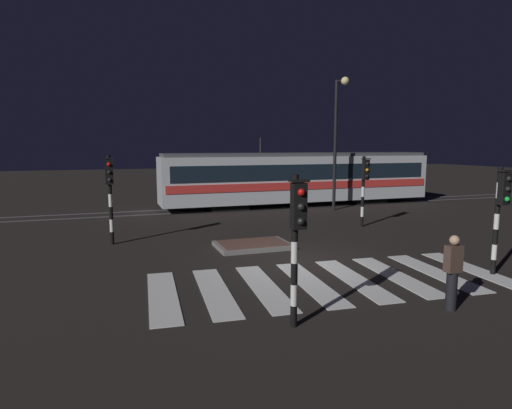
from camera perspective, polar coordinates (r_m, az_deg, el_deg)
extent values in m
plane|color=black|center=(13.74, 6.04, -7.70)|extent=(120.00, 120.00, 0.00)
cube|color=#59595E|center=(24.27, -5.33, -0.90)|extent=(80.00, 0.12, 0.03)
cube|color=#59595E|center=(25.66, -6.09, -0.44)|extent=(80.00, 0.12, 0.03)
cube|color=silver|center=(11.02, -12.26, -11.74)|extent=(0.98, 3.88, 0.02)
cube|color=silver|center=(11.13, -5.48, -11.38)|extent=(0.98, 3.88, 0.02)
cube|color=silver|center=(11.40, 1.06, -10.89)|extent=(0.98, 3.88, 0.02)
cube|color=silver|center=(11.80, 7.21, -10.29)|extent=(0.98, 3.88, 0.02)
cube|color=silver|center=(12.32, 12.87, -9.64)|extent=(0.98, 3.88, 0.02)
cube|color=silver|center=(12.95, 18.01, -8.97)|extent=(0.98, 3.88, 0.02)
cube|color=silver|center=(13.68, 22.62, -8.30)|extent=(0.98, 3.88, 0.02)
cube|color=silver|center=(14.48, 26.72, -7.66)|extent=(0.98, 3.88, 0.02)
cube|color=slate|center=(15.65, -0.43, -5.44)|extent=(2.63, 1.77, 0.16)
cube|color=brown|center=(15.63, -0.43, -5.12)|extent=(2.37, 1.59, 0.02)
cylinder|color=black|center=(17.00, -18.55, -4.25)|extent=(0.14, 0.14, 0.47)
cylinder|color=white|center=(16.91, -18.62, -2.67)|extent=(0.14, 0.14, 0.47)
cylinder|color=black|center=(16.83, -18.69, -1.08)|extent=(0.14, 0.14, 0.47)
cylinder|color=white|center=(16.77, -18.76, 0.52)|extent=(0.14, 0.14, 0.47)
cylinder|color=black|center=(16.72, -18.83, 2.13)|extent=(0.14, 0.14, 0.47)
cylinder|color=white|center=(16.68, -18.90, 3.75)|extent=(0.14, 0.14, 0.47)
cylinder|color=black|center=(16.66, -18.97, 5.38)|extent=(0.14, 0.14, 0.47)
cube|color=black|center=(16.51, -18.92, 4.10)|extent=(0.28, 0.20, 0.90)
sphere|color=red|center=(16.38, -18.96, 5.06)|extent=(0.14, 0.14, 0.14)
sphere|color=black|center=(16.40, -18.91, 4.08)|extent=(0.14, 0.14, 0.14)
sphere|color=black|center=(16.42, -18.87, 3.11)|extent=(0.14, 0.14, 0.14)
cube|color=black|center=(16.49, -18.99, 5.80)|extent=(0.36, 0.24, 0.04)
cylinder|color=black|center=(9.06, 5.03, -14.52)|extent=(0.14, 0.14, 0.44)
cylinder|color=white|center=(8.91, 5.06, -11.88)|extent=(0.14, 0.14, 0.44)
cylinder|color=black|center=(8.77, 5.10, -9.15)|extent=(0.14, 0.14, 0.44)
cylinder|color=white|center=(8.65, 5.13, -6.33)|extent=(0.14, 0.14, 0.44)
cylinder|color=black|center=(8.55, 5.17, -3.45)|extent=(0.14, 0.14, 0.44)
cylinder|color=white|center=(8.48, 5.21, -0.51)|extent=(0.14, 0.14, 0.44)
cylinder|color=black|center=(8.43, 5.24, 2.48)|extent=(0.14, 0.14, 0.44)
cube|color=black|center=(8.31, 5.69, -0.22)|extent=(0.28, 0.20, 0.90)
sphere|color=red|center=(8.18, 6.04, 1.62)|extent=(0.14, 0.14, 0.14)
sphere|color=black|center=(8.22, 6.01, -0.32)|extent=(0.14, 0.14, 0.14)
sphere|color=black|center=(8.26, 5.98, -2.24)|extent=(0.14, 0.14, 0.14)
cube|color=black|center=(8.26, 5.74, 3.15)|extent=(0.36, 0.24, 0.04)
cylinder|color=black|center=(20.24, 13.88, -2.21)|extent=(0.14, 0.14, 0.46)
cylinder|color=white|center=(20.17, 13.92, -0.93)|extent=(0.14, 0.14, 0.46)
cylinder|color=black|center=(20.10, 13.97, 0.36)|extent=(0.14, 0.14, 0.46)
cylinder|color=white|center=(20.05, 14.01, 1.66)|extent=(0.14, 0.14, 0.46)
cylinder|color=black|center=(20.01, 14.05, 2.96)|extent=(0.14, 0.14, 0.46)
cylinder|color=white|center=(19.98, 14.10, 4.27)|extent=(0.14, 0.14, 0.46)
cylinder|color=black|center=(19.96, 14.14, 5.58)|extent=(0.14, 0.14, 0.46)
cube|color=black|center=(19.83, 14.37, 4.48)|extent=(0.28, 0.20, 0.90)
sphere|color=black|center=(19.73, 14.57, 5.28)|extent=(0.14, 0.14, 0.14)
sphere|color=orange|center=(19.74, 14.55, 4.46)|extent=(0.14, 0.14, 0.14)
sphere|color=black|center=(19.76, 14.52, 3.65)|extent=(0.14, 0.14, 0.14)
cube|color=black|center=(19.81, 14.42, 5.90)|extent=(0.36, 0.24, 0.04)
cylinder|color=black|center=(14.15, 28.96, -7.27)|extent=(0.14, 0.14, 0.44)
cylinder|color=white|center=(14.05, 29.07, -5.53)|extent=(0.14, 0.14, 0.44)
cylinder|color=black|center=(13.96, 29.19, -3.76)|extent=(0.14, 0.14, 0.44)
cylinder|color=white|center=(13.89, 29.31, -1.97)|extent=(0.14, 0.14, 0.44)
cylinder|color=black|center=(13.83, 29.43, -0.17)|extent=(0.14, 0.14, 0.44)
cylinder|color=white|center=(13.78, 29.56, 1.65)|extent=(0.14, 0.14, 0.44)
cylinder|color=black|center=(13.75, 29.68, 3.49)|extent=(0.14, 0.14, 0.44)
cube|color=black|center=(13.66, 30.11, 1.84)|extent=(0.28, 0.20, 0.90)
sphere|color=black|center=(13.57, 30.53, 2.96)|extent=(0.14, 0.14, 0.14)
sphere|color=black|center=(13.59, 30.45, 1.79)|extent=(0.14, 0.14, 0.14)
sphere|color=green|center=(13.62, 30.37, 0.62)|extent=(0.14, 0.14, 0.14)
cube|color=black|center=(13.63, 30.24, 3.89)|extent=(0.36, 0.24, 0.04)
cylinder|color=black|center=(24.86, 10.47, 7.61)|extent=(0.18, 0.18, 7.29)
cylinder|color=black|center=(24.72, 11.21, 15.84)|extent=(0.10, 0.90, 0.10)
sphere|color=#F9E08C|center=(24.32, 11.76, 15.77)|extent=(0.44, 0.44, 0.44)
cube|color=silver|center=(26.55, 5.76, 3.50)|extent=(16.92, 2.50, 2.70)
cube|color=red|center=(25.43, 6.94, 2.51)|extent=(16.58, 0.04, 0.44)
cube|color=red|center=(27.73, 4.65, 2.97)|extent=(16.58, 0.04, 0.44)
cube|color=black|center=(25.38, 6.97, 4.31)|extent=(16.08, 0.03, 0.90)
cube|color=#4C4C51|center=(26.48, 5.80, 6.63)|extent=(16.58, 2.30, 0.20)
cylinder|color=#262628|center=(25.52, 0.58, 7.75)|extent=(0.08, 0.08, 1.00)
cube|color=black|center=(28.95, 14.12, 0.62)|extent=(2.20, 2.00, 0.35)
cube|color=black|center=(25.13, -3.98, -0.22)|extent=(2.20, 2.00, 0.35)
sphere|color=#F9F2CC|center=(31.11, 20.16, 2.95)|extent=(0.24, 0.24, 0.24)
cylinder|color=black|center=(10.72, 24.52, -10.40)|extent=(0.24, 0.24, 0.88)
cube|color=#4C382D|center=(10.53, 24.74, -6.56)|extent=(0.36, 0.22, 0.60)
sphere|color=tan|center=(10.43, 24.87, -4.32)|extent=(0.22, 0.22, 0.22)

